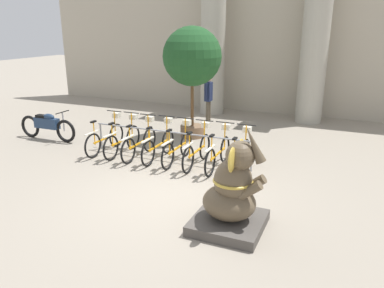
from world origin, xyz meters
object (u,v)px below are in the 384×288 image
Objects in this scene: elephant_statue at (232,195)px; bicycle_1 at (123,139)px; bicycle_2 at (140,142)px; bicycle_7 at (240,156)px; motorcycle at (47,125)px; potted_tree at (192,59)px; bicycle_6 at (218,152)px; bicycle_5 at (197,150)px; bicycle_4 at (178,147)px; bicycle_3 at (159,144)px; person_pedestrian at (208,95)px; bicycle_0 at (106,137)px.

bicycle_1 is at bearing 146.02° from elephant_statue.
bicycle_2 is 1.00× the size of bicycle_7.
bicycle_2 reaches higher than motorcycle.
elephant_statue is at bearing -59.95° from potted_tree.
bicycle_6 is at bearing -2.27° from motorcycle.
elephant_statue is 7.37m from motorcycle.
bicycle_5 reaches higher than motorcycle.
bicycle_4 is 1.10m from bicycle_6.
bicycle_1 is 3.31m from bicycle_7.
bicycle_1 is 0.94× the size of elephant_statue.
bicycle_6 is 0.52× the size of potted_tree.
bicycle_6 is at bearing 0.47° from bicycle_2.
bicycle_6 is (0.55, 0.01, 0.00)m from bicycle_5.
motorcycle is at bearing -152.16° from potted_tree.
bicycle_4 is (0.55, -0.01, 0.00)m from bicycle_3.
bicycle_1 is 1.00× the size of person_pedestrian.
bicycle_2 is 0.84× the size of motorcycle.
bicycle_3 is at bearing 4.61° from bicycle_2.
bicycle_3 is at bearing 178.03° from bicycle_5.
person_pedestrian reaches higher than bicycle_7.
bicycle_6 is at bearing 113.89° from elephant_statue.
bicycle_0 is at bearing -178.75° from bicycle_3.
motorcycle is at bearing 177.35° from bicycle_5.
bicycle_3 and bicycle_6 have the same top height.
bicycle_3 is at bearing 178.83° from bicycle_7.
bicycle_3 is at bearing 179.09° from bicycle_6.
bicycle_5 is 0.52× the size of potted_tree.
motorcycle is at bearing 177.36° from bicycle_4.
bicycle_4 is at bearing -0.05° from bicycle_1.
elephant_statue is at bearing -49.37° from bicycle_4.
elephant_statue is at bearing -76.80° from bicycle_7.
bicycle_5 is at bearing -72.89° from person_pedestrian.
bicycle_6 is at bearing -0.75° from bicycle_4.
bicycle_5 is at bearing -2.71° from bicycle_4.
bicycle_2 is 0.94× the size of elephant_statue.
bicycle_7 is at bearing -0.01° from bicycle_2.
bicycle_0 is at bearing -177.33° from bicycle_1.
bicycle_0 is at bearing -111.89° from person_pedestrian.
bicycle_3 and bicycle_7 have the same top height.
motorcycle is (-6.18, 0.24, 0.05)m from bicycle_7.
elephant_statue is at bearing -22.77° from motorcycle.
bicycle_1 and bicycle_3 have the same top height.
bicycle_5 is 3.14m from elephant_statue.
elephant_statue is 0.55× the size of potted_tree.
bicycle_2 is 3.98m from person_pedestrian.
bicycle_4 is at bearing 178.85° from bicycle_7.
person_pedestrian is at bearing 120.56° from bicycle_7.
bicycle_2 is 3.11m from potted_tree.
bicycle_6 is at bearing 0.17° from bicycle_0.
bicycle_4 and bicycle_6 have the same top height.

